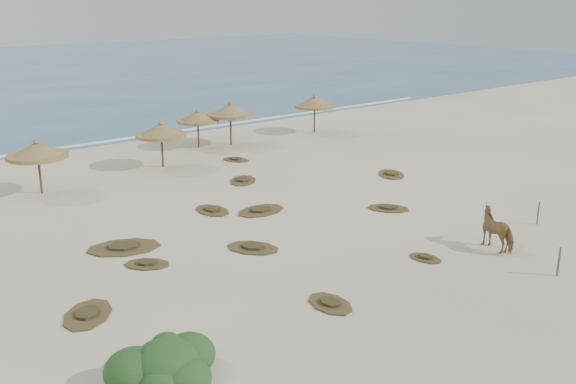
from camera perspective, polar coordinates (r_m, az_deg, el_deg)
name	(u,v)px	position (r m, az deg, el deg)	size (l,w,h in m)	color
ground	(325,259)	(25.77, 3.32, -6.00)	(160.00, 160.00, 0.00)	beige
foam_line	(78,146)	(47.47, -18.14, 3.94)	(70.00, 0.60, 0.01)	white
palapa_2	(37,151)	(36.01, -21.40, 3.42)	(4.10, 4.10, 2.99)	#503729
palapa_3	(161,131)	(39.63, -11.22, 5.36)	(3.42, 3.42, 2.92)	#503729
palapa_4	(230,111)	(45.19, -5.15, 7.21)	(3.56, 3.56, 3.11)	#503729
palapa_5	(198,117)	(44.46, -8.04, 6.59)	(3.00, 3.00, 2.75)	#503729
palapa_6	(315,103)	(49.20, 2.38, 7.94)	(3.45, 3.45, 2.97)	#503729
horse	(499,230)	(27.92, 18.22, -3.19)	(0.89, 1.95, 1.65)	olive
fence_post_near	(559,262)	(26.11, 22.93, -5.72)	(0.09, 0.09, 1.14)	#675B4D
fence_post_far	(538,213)	(31.56, 21.35, -1.75)	(0.08, 0.08, 1.08)	#675B4D
bush	(166,367)	(18.27, -10.81, -15.01)	(3.19, 2.81, 1.43)	#2F5725
scrub_0	(88,314)	(22.45, -17.38, -10.31)	(2.60, 2.74, 0.16)	brown
scrub_1	(124,247)	(27.66, -14.38, -4.76)	(3.58, 2.99, 0.16)	brown
scrub_2	(147,264)	(25.79, -12.42, -6.25)	(2.12, 2.08, 0.16)	brown
scrub_3	(261,210)	(31.32, -2.43, -1.63)	(2.65, 1.80, 0.16)	brown
scrub_4	(388,208)	(32.00, 8.91, -1.42)	(2.29, 2.44, 0.16)	brown
scrub_5	(391,174)	(38.12, 9.16, 1.58)	(2.53, 2.74, 0.16)	brown
scrub_7	(243,180)	(36.46, -4.03, 1.05)	(2.58, 2.64, 0.16)	brown
scrub_9	(253,247)	(26.80, -3.15, -4.95)	(2.44, 2.71, 0.16)	brown
scrub_10	(236,159)	(41.18, -4.66, 2.90)	(1.78, 2.16, 0.16)	brown
scrub_11	(330,303)	(22.19, 3.77, -9.84)	(1.41, 2.01, 0.16)	brown
scrub_12	(425,258)	(26.32, 12.12, -5.74)	(1.11, 1.50, 0.16)	brown
scrub_13	(212,210)	(31.53, -6.76, -1.61)	(1.44, 2.17, 0.16)	brown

